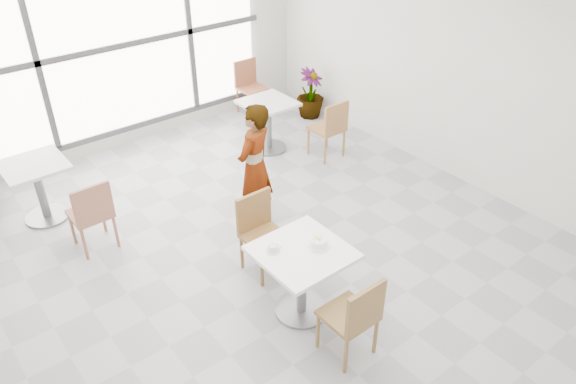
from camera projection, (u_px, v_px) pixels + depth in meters
floor at (271, 256)px, 6.08m from camera, size 7.00×7.00×0.00m
wall_back at (116, 44)px, 7.56m from camera, size 6.00×0.00×6.00m
wall_right at (461, 67)px, 6.83m from camera, size 0.00×7.00×7.00m
window at (118, 46)px, 7.52m from camera, size 4.60×0.07×2.52m
main_table at (302, 270)px, 5.10m from camera, size 0.80×0.80×0.75m
chair_near at (355, 315)px, 4.65m from camera, size 0.42×0.42×0.87m
chair_far at (260, 228)px, 5.68m from camera, size 0.42×0.42×0.87m
oatmeal_bowl at (319, 242)px, 5.01m from camera, size 0.21×0.21×0.09m
coffee_cup at (273, 248)px, 4.95m from camera, size 0.16×0.13×0.07m
person at (255, 166)px, 6.23m from camera, size 0.65×0.56×1.52m
bg_table_left at (38, 183)px, 6.44m from camera, size 0.70×0.70×0.75m
bg_table_right at (268, 119)px, 7.92m from camera, size 0.70×0.70×0.75m
bg_chair_left_near at (92, 212)px, 5.92m from camera, size 0.42×0.42×0.87m
bg_chair_right_near at (331, 126)px, 7.69m from camera, size 0.42×0.42×0.87m
bg_chair_right_far at (249, 83)px, 9.02m from camera, size 0.42×0.42×0.87m
plant_right at (310, 93)px, 8.91m from camera, size 0.57×0.57×0.80m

